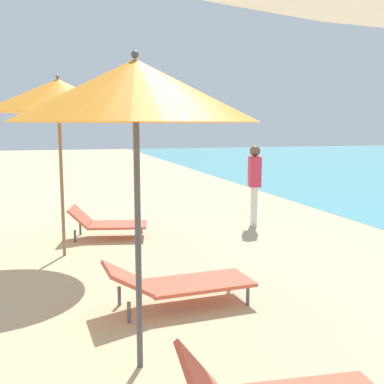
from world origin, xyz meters
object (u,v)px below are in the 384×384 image
umbrella_farthest (58,96)px  lounger_farthest_shoreside (107,222)px  umbrella_second (136,91)px  lounger_second_shoreside (178,282)px  person_walking_near (254,178)px

umbrella_farthest → lounger_farthest_shoreside: size_ratio=1.88×
umbrella_second → lounger_second_shoreside: 2.38m
person_walking_near → lounger_farthest_shoreside: bearing=-160.7°
lounger_second_shoreside → lounger_farthest_shoreside: size_ratio=1.15×
lounger_second_shoreside → person_walking_near: 4.48m
person_walking_near → lounger_second_shoreside: bearing=-109.7°
lounger_farthest_shoreside → person_walking_near: bearing=16.5°
lounger_second_shoreside → person_walking_near: (2.51, 3.64, 0.69)m
umbrella_farthest → person_walking_near: size_ratio=1.70×
lounger_second_shoreside → lounger_farthest_shoreside: bearing=93.2°
lounger_farthest_shoreside → umbrella_second: bearing=-80.5°
umbrella_farthest → person_walking_near: (3.69, 1.19, -1.45)m
umbrella_second → umbrella_farthest: size_ratio=0.94×
umbrella_farthest → lounger_farthest_shoreside: (0.75, 0.96, -2.14)m
umbrella_second → umbrella_farthest: 3.67m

